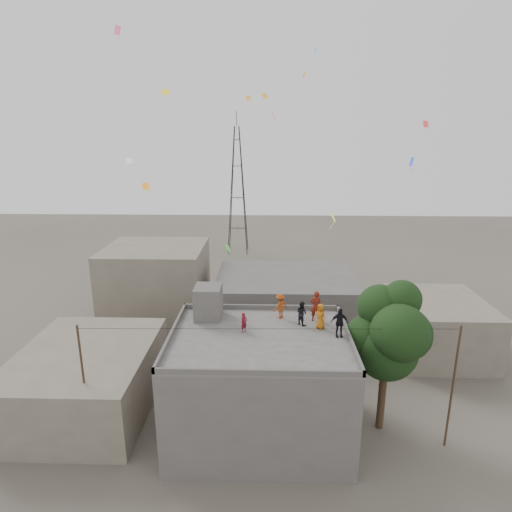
{
  "coord_description": "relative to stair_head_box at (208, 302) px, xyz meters",
  "views": [
    {
      "loc": [
        0.4,
        -21.61,
        16.97
      ],
      "look_at": [
        -0.23,
        1.01,
        10.5
      ],
      "focal_mm": 30.0,
      "sensor_mm": 36.0,
      "label": 1
    }
  ],
  "objects": [
    {
      "name": "neighbor_north",
      "position": [
        5.2,
        11.4,
        -4.6
      ],
      "size": [
        12.0,
        9.0,
        5.0
      ],
      "primitive_type": "cube",
      "color": "#504D4B",
      "rests_on": "ground"
    },
    {
      "name": "person_dark_child",
      "position": [
        5.63,
        -0.88,
        -0.28
      ],
      "size": [
        0.88,
        0.88,
        1.44
      ],
      "primitive_type": "imported",
      "rotation": [
        0.0,
        0.0,
        2.33
      ],
      "color": "black",
      "rests_on": "main_building"
    },
    {
      "name": "tree",
      "position": [
        10.57,
        -2.0,
        -1.0
      ],
      "size": [
        4.9,
        4.6,
        9.1
      ],
      "color": "black",
      "rests_on": "ground"
    },
    {
      "name": "person_orange_child",
      "position": [
        6.68,
        -1.37,
        -0.25
      ],
      "size": [
        0.85,
        0.86,
        1.5
      ],
      "primitive_type": "imported",
      "rotation": [
        0.0,
        0.0,
        -0.8
      ],
      "color": "#B56514",
      "rests_on": "main_building"
    },
    {
      "name": "person_red_child",
      "position": [
        2.29,
        -2.0,
        -0.42
      ],
      "size": [
        0.5,
        0.5,
        1.16
      ],
      "primitive_type": "imported",
      "rotation": [
        0.0,
        0.0,
        0.8
      ],
      "color": "maroon",
      "rests_on": "main_building"
    },
    {
      "name": "person_dark_adult",
      "position": [
        7.6,
        -2.41,
        -0.16
      ],
      "size": [
        1.0,
        0.45,
        1.68
      ],
      "primitive_type": "imported",
      "rotation": [
        0.0,
        0.0,
        0.04
      ],
      "color": "black",
      "rests_on": "main_building"
    },
    {
      "name": "kites",
      "position": [
        2.95,
        5.22,
        10.02
      ],
      "size": [
        21.57,
        18.01,
        12.86
      ],
      "color": "orange",
      "rests_on": "ground"
    },
    {
      "name": "person_orange_adult",
      "position": [
        4.41,
        0.03,
        -0.22
      ],
      "size": [
        1.14,
        1.09,
        1.55
      ],
      "primitive_type": "imported",
      "rotation": [
        0.0,
        0.0,
        -2.44
      ],
      "color": "#993C11",
      "rests_on": "main_building"
    },
    {
      "name": "parapet",
      "position": [
        3.2,
        -2.6,
        -0.85
      ],
      "size": [
        10.0,
        8.0,
        0.3
      ],
      "color": "#504D4B",
      "rests_on": "main_building"
    },
    {
      "name": "neighbor_northwest",
      "position": [
        -6.8,
        13.4,
        -3.6
      ],
      "size": [
        9.0,
        8.0,
        7.0
      ],
      "primitive_type": "cube",
      "color": "#675F51",
      "rests_on": "ground"
    },
    {
      "name": "stair_head_box",
      "position": [
        0.0,
        0.0,
        0.0
      ],
      "size": [
        1.6,
        1.8,
        2.0
      ],
      "primitive_type": "cube",
      "color": "#504D4B",
      "rests_on": "main_building"
    },
    {
      "name": "utility_line",
      "position": [
        3.7,
        -3.85,
        -3.27
      ],
      "size": [
        20.12,
        0.62,
        7.4
      ],
      "color": "black",
      "rests_on": "ground"
    },
    {
      "name": "main_building",
      "position": [
        3.2,
        -2.6,
        -4.05
      ],
      "size": [
        10.0,
        8.0,
        6.1
      ],
      "color": "#504D4B",
      "rests_on": "ground"
    },
    {
      "name": "person_red_adult",
      "position": [
        6.52,
        -0.32,
        -0.06
      ],
      "size": [
        0.69,
        0.46,
        1.89
      ],
      "primitive_type": "imported",
      "rotation": [
        0.0,
        0.0,
        3.15
      ],
      "color": "maroon",
      "rests_on": "main_building"
    },
    {
      "name": "ground",
      "position": [
        3.2,
        -2.6,
        -7.1
      ],
      "size": [
        140.0,
        140.0,
        0.0
      ],
      "primitive_type": "plane",
      "color": "#4D473F",
      "rests_on": "ground"
    },
    {
      "name": "neighbor_west",
      "position": [
        -7.8,
        -0.6,
        -5.1
      ],
      "size": [
        8.0,
        10.0,
        4.0
      ],
      "primitive_type": "cube",
      "color": "#675F51",
      "rests_on": "ground"
    },
    {
      "name": "neighbor_east",
      "position": [
        17.2,
        7.4,
        -4.9
      ],
      "size": [
        7.0,
        8.0,
        4.4
      ],
      "primitive_type": "cube",
      "color": "#675F51",
      "rests_on": "ground"
    },
    {
      "name": "transmission_tower",
      "position": [
        -0.8,
        37.4,
        1.97
      ],
      "size": [
        2.97,
        2.97,
        20.01
      ],
      "color": "black",
      "rests_on": "ground"
    }
  ]
}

